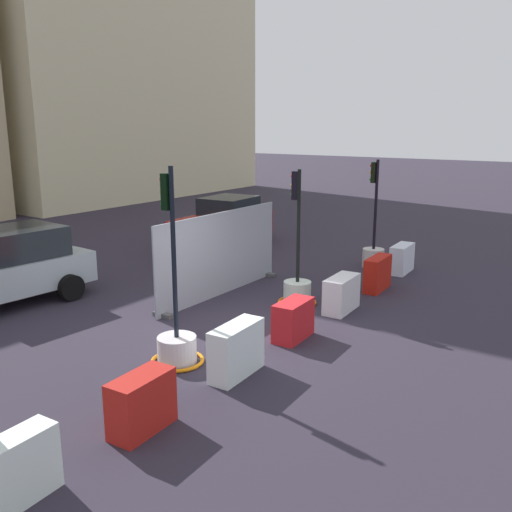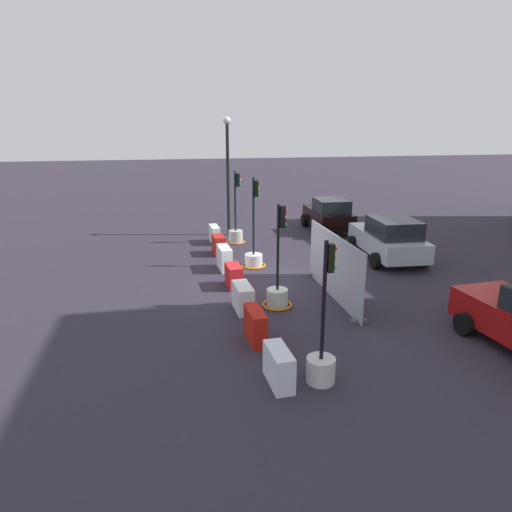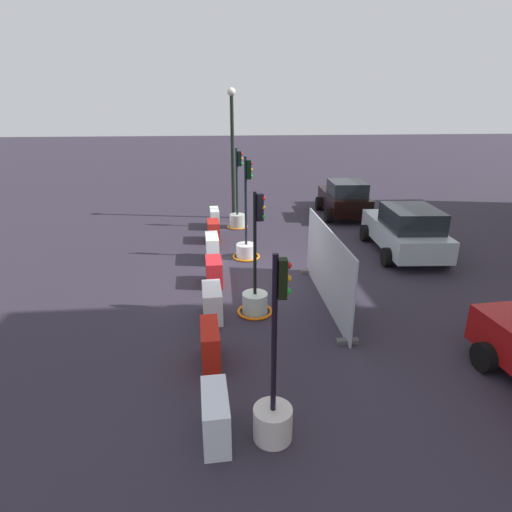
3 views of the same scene
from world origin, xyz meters
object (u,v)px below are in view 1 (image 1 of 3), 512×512
object	(u,v)px
traffic_light_1	(176,340)
traffic_light_2	(297,286)
construction_barrier_2	(236,350)
construction_barrier_3	(293,320)
construction_barrier_4	(341,294)
car_red_compact	(224,222)
construction_barrier_1	(142,403)
construction_barrier_5	(377,274)
construction_barrier_0	(9,474)
construction_barrier_6	(402,259)
traffic_light_3	(373,249)

from	to	relation	value
traffic_light_1	traffic_light_2	size ratio (longest dim) A/B	1.10
construction_barrier_2	construction_barrier_3	world-z (taller)	construction_barrier_2
construction_barrier_4	car_red_compact	xyz separation A→B (m)	(4.06, 6.54, 0.42)
traffic_light_2	car_red_compact	bearing A→B (deg)	52.46
traffic_light_2	construction_barrier_1	distance (m)	6.19
construction_barrier_3	construction_barrier_5	xyz separation A→B (m)	(4.11, -0.06, 0.05)
construction_barrier_4	construction_barrier_3	bearing A→B (deg)	179.02
construction_barrier_0	construction_barrier_6	world-z (taller)	construction_barrier_0
construction_barrier_2	car_red_compact	world-z (taller)	car_red_compact
construction_barrier_5	construction_barrier_6	bearing A→B (deg)	2.97
construction_barrier_0	traffic_light_3	bearing A→B (deg)	4.43
traffic_light_3	traffic_light_2	bearing A→B (deg)	178.73
construction_barrier_3	car_red_compact	world-z (taller)	car_red_compact
traffic_light_1	car_red_compact	distance (m)	9.91
construction_barrier_6	construction_barrier_2	bearing A→B (deg)	-179.25
traffic_light_3	construction_barrier_6	bearing A→B (deg)	-96.08
traffic_light_1	construction_barrier_6	xyz separation A→B (m)	(8.33, -1.07, -0.03)
traffic_light_1	construction_barrier_3	xyz separation A→B (m)	(2.17, -1.12, -0.05)
construction_barrier_0	car_red_compact	world-z (taller)	car_red_compact
construction_barrier_0	construction_barrier_1	world-z (taller)	construction_barrier_1
traffic_light_1	construction_barrier_1	size ratio (longest dim) A/B	3.51
construction_barrier_6	car_red_compact	bearing A→B (deg)	90.19
construction_barrier_0	car_red_compact	xyz separation A→B (m)	(12.23, 6.49, 0.42)
construction_barrier_5	construction_barrier_1	bearing A→B (deg)	179.80
construction_barrier_5	construction_barrier_2	bearing A→B (deg)	-179.99
traffic_light_3	construction_barrier_1	xyz separation A→B (m)	(-10.39, -1.00, -0.13)
construction_barrier_6	construction_barrier_1	bearing A→B (deg)	-179.57
construction_barrier_2	construction_barrier_4	bearing A→B (deg)	0.35
construction_barrier_1	construction_barrier_2	bearing A→B (deg)	-0.78
traffic_light_1	construction_barrier_3	world-z (taller)	traffic_light_1
traffic_light_3	construction_barrier_2	distance (m)	8.30
construction_barrier_2	construction_barrier_1	bearing A→B (deg)	179.22
construction_barrier_2	construction_barrier_5	distance (m)	6.09
traffic_light_1	construction_barrier_2	distance (m)	1.20
traffic_light_2	construction_barrier_6	size ratio (longest dim) A/B	2.89
construction_barrier_0	construction_barrier_2	world-z (taller)	construction_barrier_2
construction_barrier_3	construction_barrier_4	size ratio (longest dim) A/B	0.88
traffic_light_2	construction_barrier_2	size ratio (longest dim) A/B	2.72
traffic_light_2	construction_barrier_1	world-z (taller)	traffic_light_2
traffic_light_2	construction_barrier_3	bearing A→B (deg)	-151.54
traffic_light_1	construction_barrier_0	bearing A→B (deg)	-164.18
construction_barrier_6	traffic_light_3	bearing A→B (deg)	83.92
construction_barrier_1	car_red_compact	xyz separation A→B (m)	(10.27, 6.53, 0.41)
construction_barrier_5	car_red_compact	bearing A→B (deg)	72.85
traffic_light_3	construction_barrier_0	size ratio (longest dim) A/B	2.77
construction_barrier_1	construction_barrier_5	bearing A→B (deg)	-0.20
construction_barrier_3	traffic_light_1	bearing A→B (deg)	152.67
construction_barrier_5	car_red_compact	xyz separation A→B (m)	(2.02, 6.56, 0.39)
traffic_light_2	construction_barrier_6	xyz separation A→B (m)	(4.20, -1.02, -0.04)
traffic_light_2	construction_barrier_2	xyz separation A→B (m)	(-3.93, -1.12, 0.00)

